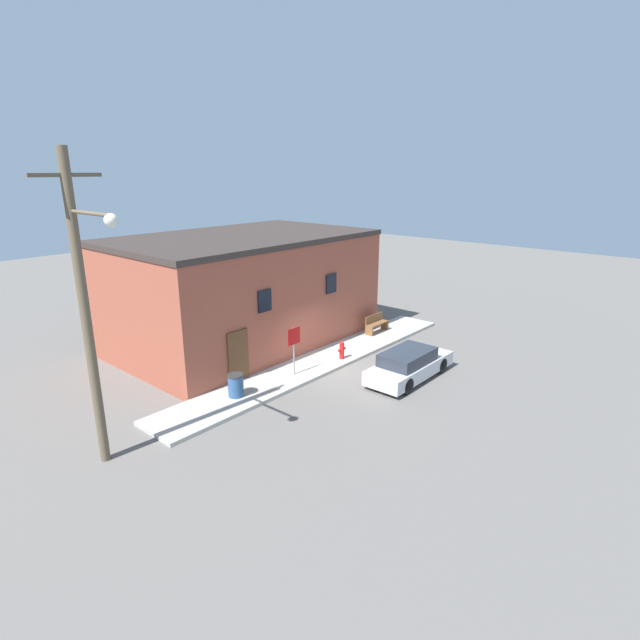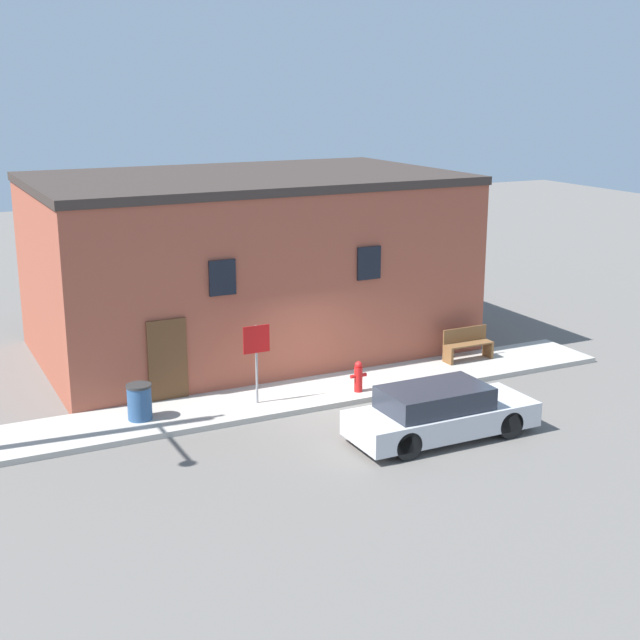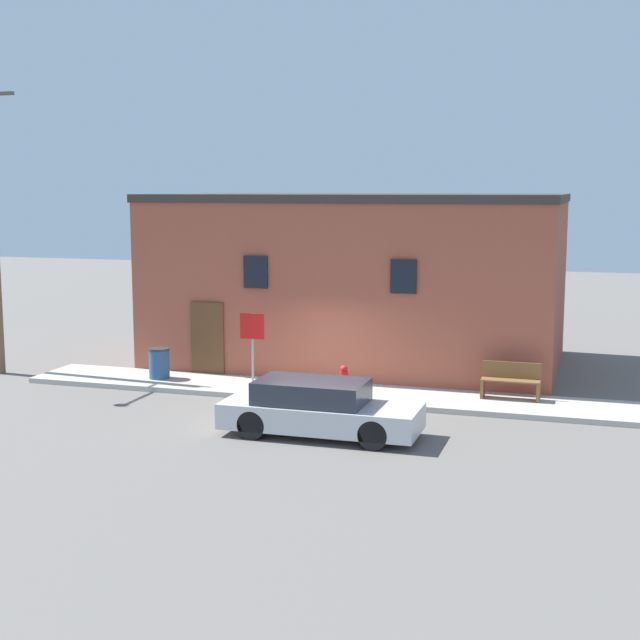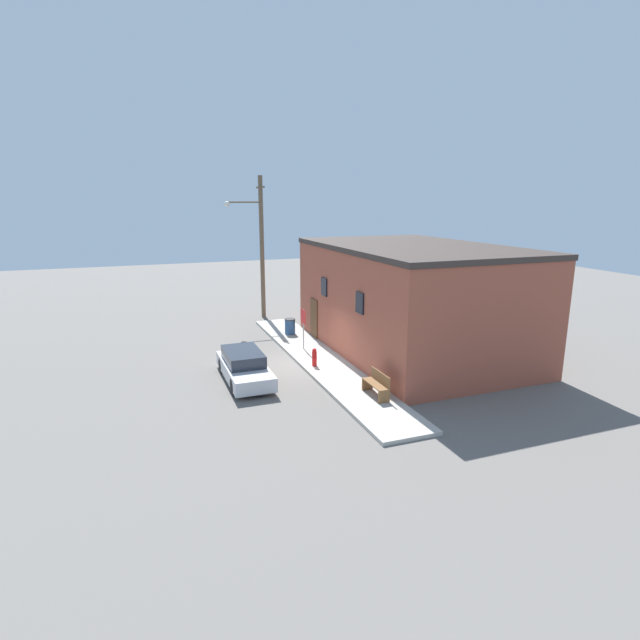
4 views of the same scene
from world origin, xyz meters
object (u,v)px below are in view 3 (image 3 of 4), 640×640
fire_hydrant (344,381)px  trash_bin (159,363)px  stop_sign (252,335)px  bench (511,381)px  parked_car (318,409)px

fire_hydrant → trash_bin: size_ratio=0.94×
stop_sign → bench: bearing=5.4°
fire_hydrant → bench: 4.23m
fire_hydrant → stop_sign: stop_sign is taller
bench → stop_sign: bearing=-174.6°
trash_bin → bench: bearing=2.6°
bench → fire_hydrant: bearing=-166.1°
stop_sign → parked_car: 4.76m
fire_hydrant → parked_car: bearing=-84.1°
fire_hydrant → trash_bin: bearing=174.0°
parked_car → fire_hydrant: bearing=95.9°
fire_hydrant → parked_car: size_ratio=0.18×
stop_sign → parked_car: bearing=-50.3°
trash_bin → stop_sign: bearing=-4.1°
stop_sign → bench: 6.84m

